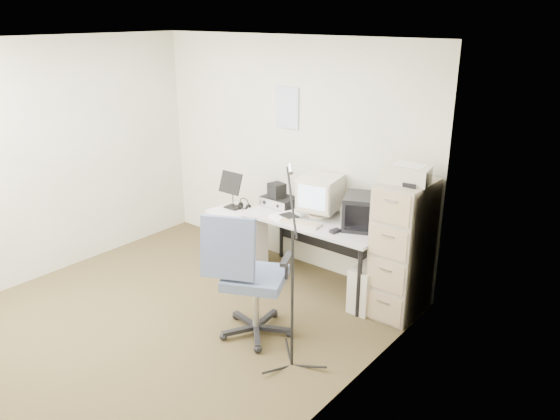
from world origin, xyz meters
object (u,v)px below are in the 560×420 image
Objects in this scene: filing_cabinet at (403,249)px; office_chair at (255,276)px; desk at (316,252)px; side_cart at (237,240)px.

filing_cabinet reaches higher than office_chair.
side_cart is (-0.89, -0.25, -0.03)m from desk.
office_chair is (0.14, -1.11, 0.21)m from desk.
desk is at bearing 25.07° from side_cart.
filing_cabinet is at bearing 1.81° from desk.
office_chair is at bearing -125.33° from filing_cabinet.
office_chair reaches higher than desk.
office_chair is at bearing -30.77° from side_cart.
filing_cabinet is 1.41m from office_chair.
filing_cabinet is 1.14× the size of office_chair.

